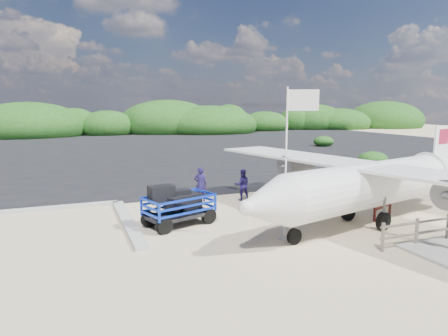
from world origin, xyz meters
The scene contains 11 objects.
ground centered at (0.00, 0.00, 0.00)m, with size 160.00×160.00×0.00m, color beige.
asphalt_apron centered at (0.00, 30.00, 0.00)m, with size 90.00×50.00×0.04m, color #B2B2B2, non-canonical shape.
lagoon centered at (-9.00, 1.50, 0.00)m, with size 9.00×7.00×0.40m, color #B2B2B2, non-canonical shape.
vegetation_band centered at (0.00, 55.00, 0.00)m, with size 124.00×8.00×4.40m, color #B2B2B2, non-canonical shape.
fence centered at (6.00, -5.00, 0.00)m, with size 6.40×2.00×1.10m, color #B2B2B2, non-canonical shape.
baggage_cart centered at (-2.56, 0.43, 0.00)m, with size 3.01×1.72×1.50m, color #0E32D3, non-canonical shape.
flagpole centered at (0.59, -2.65, 0.00)m, with size 1.10×0.46×5.51m, color white, non-canonical shape.
signboard centered at (5.94, -1.85, 0.00)m, with size 1.66×0.16×1.37m, color #4D1A16, non-canonical shape.
crew_a centered at (-0.45, 4.03, 0.89)m, with size 0.65×0.42×1.77m, color #181143.
crew_b centered at (1.63, 3.46, 0.82)m, with size 0.80×0.62×1.64m, color #181143.
aircraft_large centered at (12.22, 18.23, 0.00)m, with size 16.55×16.55×4.96m, color #B2B2B2, non-canonical shape.
Camera 1 is at (-6.67, -14.97, 4.88)m, focal length 32.00 mm.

